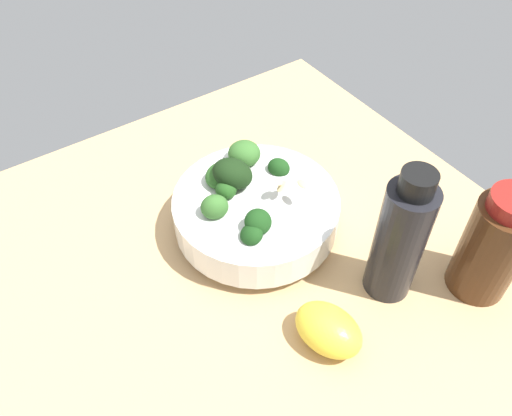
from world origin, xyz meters
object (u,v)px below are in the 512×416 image
object	(u,v)px
lemon_wedge	(328,329)
bottle_tall	(400,239)
bottle_short	(493,246)
bowl_of_broccoli	(254,208)

from	to	relation	value
lemon_wedge	bottle_tall	bearing A→B (deg)	-170.66
lemon_wedge	bottle_short	bearing A→B (deg)	168.22
bowl_of_broccoli	lemon_wedge	size ratio (longest dim) A/B	2.66
bowl_of_broccoli	lemon_wedge	bearing A→B (deg)	81.99
lemon_wedge	bottle_tall	world-z (taller)	bottle_tall
bowl_of_broccoli	bottle_tall	distance (cm)	17.98
bowl_of_broccoli	bottle_short	distance (cm)	26.99
bottle_tall	lemon_wedge	bearing A→B (deg)	9.34
bottle_tall	bottle_short	size ratio (longest dim) A/B	1.23
bowl_of_broccoli	bottle_tall	size ratio (longest dim) A/B	1.15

